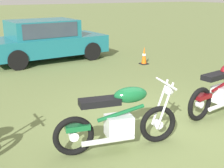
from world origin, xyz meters
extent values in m
plane|color=olive|center=(0.00, 0.00, 0.00)|extent=(120.00, 120.00, 0.00)
torus|color=black|center=(-0.54, -0.40, 0.31)|extent=(0.62, 0.23, 0.62)
torus|color=black|center=(-1.86, -0.08, 0.31)|extent=(0.62, 0.23, 0.62)
cylinder|color=silver|center=(-0.54, -0.40, 0.31)|extent=(0.16, 0.13, 0.14)
cylinder|color=silver|center=(-1.86, -0.08, 0.31)|extent=(0.16, 0.13, 0.14)
cylinder|color=silver|center=(-0.46, -0.32, 0.64)|extent=(0.27, 0.10, 0.75)
cylinder|color=silver|center=(-0.50, -0.50, 0.64)|extent=(0.27, 0.10, 0.75)
cube|color=silver|center=(-1.18, -0.24, 0.38)|extent=(0.46, 0.38, 0.32)
cylinder|color=#14592D|center=(-1.15, -0.25, 0.58)|extent=(0.74, 0.23, 0.21)
ellipsoid|color=#14592D|center=(-1.01, -0.29, 0.86)|extent=(0.57, 0.37, 0.24)
cube|color=black|center=(-1.47, -0.18, 0.80)|extent=(0.64, 0.37, 0.10)
cube|color=#14592D|center=(-1.81, -0.10, 0.45)|extent=(0.39, 0.26, 0.08)
cylinder|color=silver|center=(-0.44, -0.42, 0.98)|extent=(0.18, 0.63, 0.03)
sphere|color=silver|center=(-0.38, -0.43, 0.86)|extent=(0.19, 0.19, 0.16)
cylinder|color=silver|center=(-1.43, -0.35, 0.24)|extent=(0.80, 0.26, 0.08)
torus|color=black|center=(0.68, -0.13, 0.32)|extent=(0.65, 0.16, 0.65)
cylinder|color=silver|center=(0.68, -0.13, 0.32)|extent=(0.15, 0.12, 0.14)
cube|color=silver|center=(1.39, -0.05, 0.38)|extent=(0.43, 0.34, 0.32)
cylinder|color=maroon|center=(1.42, -0.04, 0.58)|extent=(0.76, 0.15, 0.22)
cube|color=black|center=(1.09, -0.08, 0.80)|extent=(0.62, 0.31, 0.10)
cube|color=maroon|center=(0.74, -0.12, 0.46)|extent=(0.38, 0.22, 0.08)
cylinder|color=silver|center=(1.19, -0.23, 0.24)|extent=(0.80, 0.17, 0.08)
cube|color=#19606B|center=(0.04, 6.43, 0.55)|extent=(4.13, 1.93, 0.60)
cube|color=#19606B|center=(-0.11, 6.42, 1.13)|extent=(2.30, 1.68, 0.60)
cube|color=#2D3842|center=(-0.11, 6.42, 1.15)|extent=(1.96, 1.70, 0.48)
cylinder|color=black|center=(1.33, 7.30, 0.32)|extent=(0.65, 0.25, 0.64)
cylinder|color=black|center=(1.40, 5.67, 0.32)|extent=(0.65, 0.25, 0.64)
cylinder|color=black|center=(-1.32, 7.19, 0.32)|extent=(0.65, 0.25, 0.64)
cylinder|color=black|center=(-1.25, 5.55, 0.32)|extent=(0.65, 0.25, 0.64)
cone|color=#EA590F|center=(2.61, 4.16, 0.30)|extent=(0.18, 0.18, 0.59)
cube|color=black|center=(2.61, 4.16, 0.01)|extent=(0.25, 0.25, 0.03)
cylinder|color=white|center=(2.61, 4.16, 0.33)|extent=(0.12, 0.12, 0.07)
camera|label=1|loc=(-3.42, -3.76, 2.31)|focal=47.94mm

